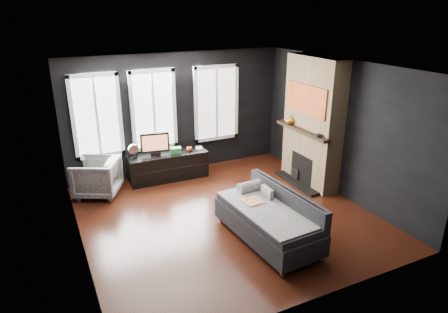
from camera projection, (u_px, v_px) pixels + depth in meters
name	position (u px, v px, depth m)	size (l,w,h in m)	color
floor	(226.00, 216.00, 7.33)	(5.00, 5.00, 0.00)	black
ceiling	(227.00, 67.00, 6.38)	(5.00, 5.00, 0.00)	white
wall_back	(177.00, 114.00, 8.96)	(5.00, 0.02, 2.70)	black
wall_left	(73.00, 171.00, 5.83)	(0.02, 5.00, 2.70)	black
wall_right	(340.00, 128.00, 7.88)	(0.02, 5.00, 2.70)	black
windows	(156.00, 69.00, 8.38)	(4.00, 0.16, 1.76)	white
fireplace	(313.00, 122.00, 8.30)	(0.70, 1.62, 2.70)	#93724C
sofa	(268.00, 217.00, 6.45)	(0.98, 1.96, 0.84)	black
stripe_pillow	(267.00, 196.00, 6.75)	(0.07, 0.30, 0.30)	gray
armchair	(97.00, 175.00, 8.03)	(0.82, 0.77, 0.84)	silver
media_console	(168.00, 166.00, 8.83)	(1.73, 0.54, 0.59)	black
monitor	(155.00, 143.00, 8.55)	(0.63, 0.13, 0.56)	black
desk_fan	(133.00, 151.00, 8.40)	(0.22, 0.22, 0.32)	#A2A2A2
mug	(189.00, 149.00, 8.85)	(0.12, 0.09, 0.12)	#CC6518
book	(196.00, 144.00, 9.02)	(0.15, 0.02, 0.20)	tan
storage_box	(176.00, 150.00, 8.72)	(0.24, 0.15, 0.13)	#2A7639
mantel_vase	(290.00, 120.00, 8.59)	(0.19, 0.20, 0.19)	gold
mantel_clock	(319.00, 135.00, 7.77)	(0.13, 0.13, 0.04)	black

